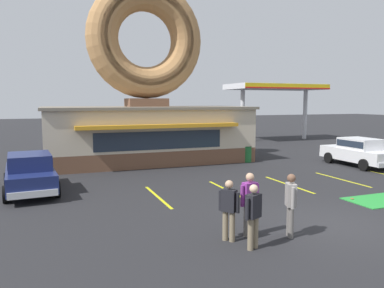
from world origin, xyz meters
name	(u,v)px	position (x,y,z in m)	size (l,w,h in m)	color
ground_plane	(333,224)	(0.00, 0.00, 0.00)	(160.00, 160.00, 0.00)	#232326
donut_shop_building	(147,100)	(-2.20, 13.94, 3.74)	(12.30, 6.75, 10.96)	brown
mini_donut_near_left	(352,199)	(2.61, 1.93, 0.05)	(0.13, 0.13, 0.04)	brown
car_white	(359,151)	(8.57, 7.62, 0.87)	(2.03, 4.59, 1.60)	silver
car_navy	(30,171)	(-8.67, 7.50, 0.87)	(2.23, 4.67, 1.60)	navy
pedestrian_blue_sweater_man	(291,202)	(-1.87, -0.44, 0.97)	(0.37, 0.56, 1.74)	slate
pedestrian_hooded_kid	(250,201)	(-2.88, 0.02, 0.98)	(0.59, 0.29, 1.75)	slate
pedestrian_leather_jacket_man	(229,208)	(-3.57, -0.12, 0.90)	(0.42, 0.49, 1.63)	#7F7056
pedestrian_clipboard_woman	(253,214)	(-3.26, -0.83, 0.91)	(0.55, 0.37, 1.64)	#7F7056
trash_bin	(247,154)	(3.33, 11.17, 0.50)	(0.57, 0.57, 0.97)	#1E662D
gas_station_canopy	(276,89)	(12.37, 21.89, 4.86)	(9.00, 4.46, 5.30)	silver
parking_stripe_far_left	(158,197)	(-4.06, 5.00, 0.00)	(0.12, 3.60, 0.01)	yellow
parking_stripe_left	(227,190)	(-1.06, 5.00, 0.00)	(0.12, 3.60, 0.01)	yellow
parking_stripe_mid_left	(288,184)	(1.94, 5.00, 0.00)	(0.12, 3.60, 0.01)	yellow
parking_stripe_centre	(341,179)	(4.94, 5.00, 0.00)	(0.12, 3.60, 0.01)	yellow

